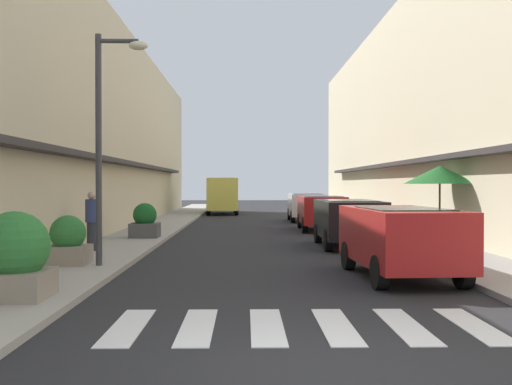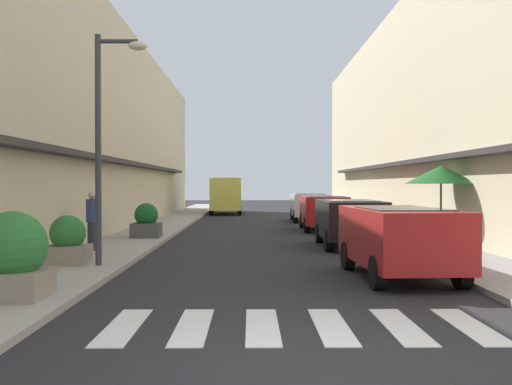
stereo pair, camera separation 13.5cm
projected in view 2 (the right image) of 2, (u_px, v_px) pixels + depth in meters
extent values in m
plane|color=#232326|center=(266.00, 233.00, 24.53)|extent=(100.97, 100.97, 0.00)
cube|color=#9E998E|center=(152.00, 231.00, 24.48)|extent=(2.27, 64.26, 0.12)
cube|color=gray|center=(380.00, 231.00, 24.57)|extent=(2.27, 64.26, 0.12)
cube|color=beige|center=(71.00, 129.00, 25.69)|extent=(5.00, 43.31, 8.60)
cube|color=#332D2D|center=(136.00, 164.00, 25.73)|extent=(0.50, 30.32, 0.16)
cube|color=beige|center=(459.00, 115.00, 25.83)|extent=(5.00, 43.31, 9.85)
cube|color=#332D2D|center=(395.00, 165.00, 25.83)|extent=(0.50, 30.32, 0.16)
cube|color=silver|center=(123.00, 327.00, 8.28)|extent=(0.45, 2.20, 0.01)
cube|color=silver|center=(193.00, 326.00, 8.29)|extent=(0.45, 2.20, 0.01)
cube|color=silver|center=(262.00, 326.00, 8.29)|extent=(0.45, 2.20, 0.01)
cube|color=silver|center=(332.00, 326.00, 8.30)|extent=(0.45, 2.20, 0.01)
cube|color=silver|center=(401.00, 326.00, 8.31)|extent=(0.45, 2.20, 0.01)
cube|color=silver|center=(470.00, 326.00, 8.32)|extent=(0.45, 2.20, 0.01)
cube|color=maroon|center=(399.00, 236.00, 12.54)|extent=(1.93, 4.11, 1.13)
cube|color=black|center=(402.00, 222.00, 12.33)|extent=(1.57, 2.32, 0.56)
cylinder|color=black|center=(348.00, 256.00, 13.83)|extent=(0.25, 0.65, 0.64)
cylinder|color=black|center=(416.00, 255.00, 13.92)|extent=(0.25, 0.65, 0.64)
cylinder|color=black|center=(378.00, 273.00, 11.17)|extent=(0.25, 0.65, 0.64)
cylinder|color=black|center=(462.00, 272.00, 11.26)|extent=(0.25, 0.65, 0.64)
cube|color=black|center=(349.00, 219.00, 18.84)|extent=(1.79, 4.02, 1.13)
cube|color=black|center=(350.00, 209.00, 18.64)|extent=(1.49, 2.26, 0.56)
cylinder|color=black|center=(319.00, 233.00, 20.17)|extent=(0.23, 0.64, 0.64)
cylinder|color=black|center=(367.00, 233.00, 20.17)|extent=(0.23, 0.64, 0.64)
cylinder|color=black|center=(329.00, 241.00, 17.53)|extent=(0.23, 0.64, 0.64)
cylinder|color=black|center=(384.00, 241.00, 17.53)|extent=(0.23, 0.64, 0.64)
cube|color=maroon|center=(323.00, 210.00, 25.64)|extent=(1.84, 4.17, 1.13)
cube|color=black|center=(324.00, 203.00, 25.43)|extent=(1.52, 2.35, 0.56)
cylinder|color=black|center=(302.00, 221.00, 27.02)|extent=(0.23, 0.64, 0.64)
cylinder|color=black|center=(338.00, 221.00, 27.00)|extent=(0.23, 0.64, 0.64)
cylinder|color=black|center=(307.00, 225.00, 24.29)|extent=(0.23, 0.64, 0.64)
cylinder|color=black|center=(346.00, 225.00, 24.27)|extent=(0.23, 0.64, 0.64)
cube|color=silver|center=(309.00, 205.00, 31.88)|extent=(1.81, 3.94, 1.13)
cube|color=black|center=(309.00, 199.00, 31.68)|extent=(1.50, 2.21, 0.56)
cylinder|color=black|center=(293.00, 214.00, 33.18)|extent=(0.23, 0.64, 0.64)
cylinder|color=black|center=(322.00, 214.00, 33.17)|extent=(0.23, 0.64, 0.64)
cylinder|color=black|center=(295.00, 217.00, 30.60)|extent=(0.23, 0.64, 0.64)
cylinder|color=black|center=(327.00, 217.00, 30.59)|extent=(0.23, 0.64, 0.64)
cube|color=#D8CC4C|center=(225.00, 194.00, 39.97)|extent=(2.15, 5.47, 2.03)
cube|color=black|center=(225.00, 182.00, 39.69)|extent=(1.75, 3.08, 0.56)
cylinder|color=black|center=(213.00, 208.00, 41.73)|extent=(0.24, 0.65, 0.64)
cylinder|color=black|center=(239.00, 208.00, 41.81)|extent=(0.24, 0.65, 0.64)
cylinder|color=black|center=(211.00, 210.00, 38.17)|extent=(0.24, 0.65, 0.64)
cylinder|color=black|center=(240.00, 210.00, 38.25)|extent=(0.24, 0.65, 0.64)
cylinder|color=#38383D|center=(98.00, 150.00, 13.68)|extent=(0.14, 0.14, 5.21)
cylinder|color=#38383D|center=(118.00, 41.00, 13.65)|extent=(0.90, 0.10, 0.10)
ellipsoid|color=beige|center=(138.00, 46.00, 13.65)|extent=(0.44, 0.28, 0.20)
cylinder|color=#262626|center=(441.00, 244.00, 18.27)|extent=(0.48, 0.48, 0.06)
cylinder|color=#4C3823|center=(441.00, 210.00, 18.26)|extent=(0.06, 0.06, 2.13)
cone|color=#19511E|center=(441.00, 175.00, 18.24)|extent=(2.16, 2.16, 0.55)
cube|color=gray|center=(12.00, 284.00, 9.75)|extent=(1.09, 1.09, 0.45)
sphere|color=#2D7533|center=(12.00, 246.00, 9.74)|extent=(1.12, 1.12, 1.12)
cube|color=gray|center=(68.00, 255.00, 13.92)|extent=(0.94, 0.94, 0.43)
sphere|color=#2D7533|center=(68.00, 233.00, 13.92)|extent=(0.82, 0.82, 0.82)
cube|color=#4C4C4C|center=(146.00, 230.00, 20.96)|extent=(0.98, 0.98, 0.49)
sphere|color=#195623|center=(146.00, 215.00, 20.96)|extent=(0.82, 0.82, 0.82)
cylinder|color=#282B33|center=(92.00, 236.00, 16.73)|extent=(0.26, 0.26, 0.79)
cylinder|color=navy|center=(92.00, 211.00, 16.72)|extent=(0.34, 0.34, 0.63)
sphere|color=tan|center=(92.00, 195.00, 16.71)|extent=(0.21, 0.21, 0.21)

